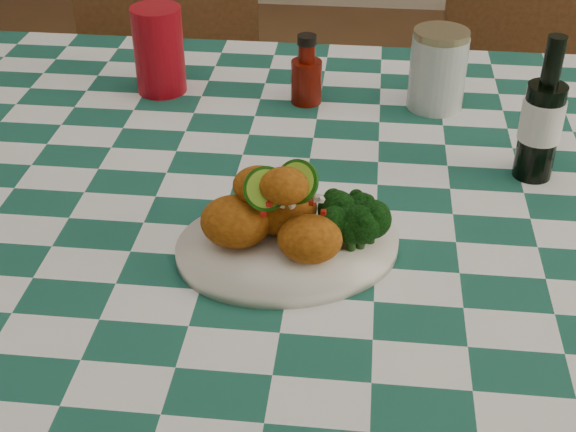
# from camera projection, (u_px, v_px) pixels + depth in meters

# --- Properties ---
(dining_table) EXTENTS (1.66, 1.06, 0.79)m
(dining_table) POSITION_uv_depth(u_px,v_px,m) (303.00, 377.00, 1.37)
(dining_table) COLOR #195142
(dining_table) RESTS_ON ground
(plate) EXTENTS (0.34, 0.30, 0.02)m
(plate) POSITION_uv_depth(u_px,v_px,m) (288.00, 246.00, 1.00)
(plate) COLOR white
(plate) RESTS_ON dining_table
(fried_chicken_pile) EXTENTS (0.16, 0.12, 0.10)m
(fried_chicken_pile) POSITION_uv_depth(u_px,v_px,m) (286.00, 205.00, 0.97)
(fried_chicken_pile) COLOR #AB5A10
(fried_chicken_pile) RESTS_ON plate
(broccoli_side) EXTENTS (0.07, 0.07, 0.06)m
(broccoli_side) POSITION_uv_depth(u_px,v_px,m) (355.00, 221.00, 0.99)
(broccoli_side) COLOR black
(broccoli_side) RESTS_ON plate
(red_tumbler) EXTENTS (0.11, 0.11, 0.15)m
(red_tumbler) POSITION_uv_depth(u_px,v_px,m) (159.00, 50.00, 1.36)
(red_tumbler) COLOR maroon
(red_tumbler) RESTS_ON dining_table
(ketchup_bottle) EXTENTS (0.06, 0.06, 0.12)m
(ketchup_bottle) POSITION_uv_depth(u_px,v_px,m) (307.00, 69.00, 1.33)
(ketchup_bottle) COLOR #5B0D04
(ketchup_bottle) RESTS_ON dining_table
(mason_jar) EXTENTS (0.12, 0.12, 0.13)m
(mason_jar) POSITION_uv_depth(u_px,v_px,m) (438.00, 69.00, 1.32)
(mason_jar) COLOR #B2BCBA
(mason_jar) RESTS_ON dining_table
(beer_bottle) EXTENTS (0.07, 0.07, 0.21)m
(beer_bottle) POSITION_uv_depth(u_px,v_px,m) (544.00, 109.00, 1.11)
(beer_bottle) COLOR black
(beer_bottle) RESTS_ON dining_table
(wooden_chair_left) EXTENTS (0.58, 0.59, 0.98)m
(wooden_chair_left) POSITION_uv_depth(u_px,v_px,m) (183.00, 124.00, 1.94)
(wooden_chair_left) COLOR #472814
(wooden_chair_left) RESTS_ON ground
(wooden_chair_right) EXTENTS (0.42, 0.43, 0.87)m
(wooden_chair_right) POSITION_uv_depth(u_px,v_px,m) (517.00, 156.00, 1.92)
(wooden_chair_right) COLOR #472814
(wooden_chair_right) RESTS_ON ground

